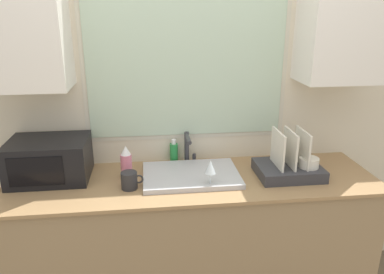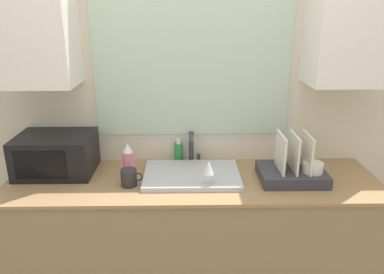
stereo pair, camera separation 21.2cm
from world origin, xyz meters
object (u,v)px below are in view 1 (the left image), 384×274
Objects in this scene: soap_bottle at (174,152)px; wine_glass at (210,168)px; dish_rack at (290,166)px; faucet at (188,146)px; mug_near_sink at (130,180)px; microwave at (49,159)px; spray_bottle at (126,163)px.

soap_bottle is 0.94× the size of wine_glass.
dish_rack reaches higher than wine_glass.
faucet reaches higher than mug_near_sink.
faucet is at bearing -28.60° from soap_bottle.
microwave is 3.59× the size of mug_near_sink.
microwave reaches higher than soap_bottle.
soap_bottle is at bearing 12.27° from microwave.
faucet is 0.46× the size of microwave.
dish_rack reaches higher than mug_near_sink.
spray_bottle is at bearing 175.52° from dish_rack.
mug_near_sink is (-0.37, -0.32, -0.08)m from faucet.
soap_bottle is (-0.09, 0.05, -0.06)m from faucet.
soap_bottle is 1.24× the size of mug_near_sink.
faucet is 0.43m from spray_bottle.
spray_bottle is at bearing 98.95° from mug_near_sink.
mug_near_sink is 0.47m from wine_glass.
microwave is 2.18× the size of spray_bottle.
faucet is 1.67× the size of mug_near_sink.
faucet is at bearing 103.57° from wine_glass.
wine_glass reaches higher than mug_near_sink.
dish_rack is at bearing -4.48° from spray_bottle.
dish_rack reaches higher than faucet.
microwave is 0.78m from soap_bottle.
spray_bottle is 0.15m from mug_near_sink.
spray_bottle is 1.32× the size of soap_bottle.
dish_rack is 0.98m from mug_near_sink.
dish_rack reaches higher than soap_bottle.
microwave is at bearing 174.44° from dish_rack.
dish_rack is at bearing -23.17° from faucet.
microwave is 2.89× the size of soap_bottle.
soap_bottle is 0.46m from mug_near_sink.
wine_glass is at bearing -20.98° from spray_bottle.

